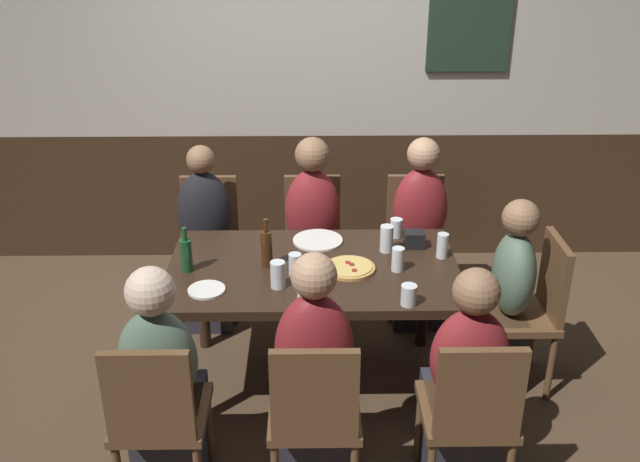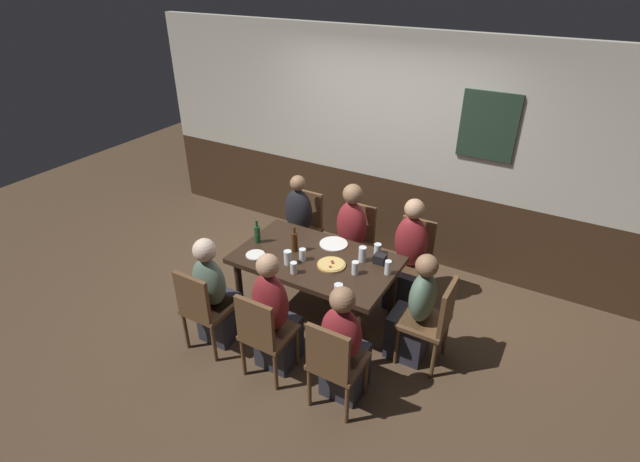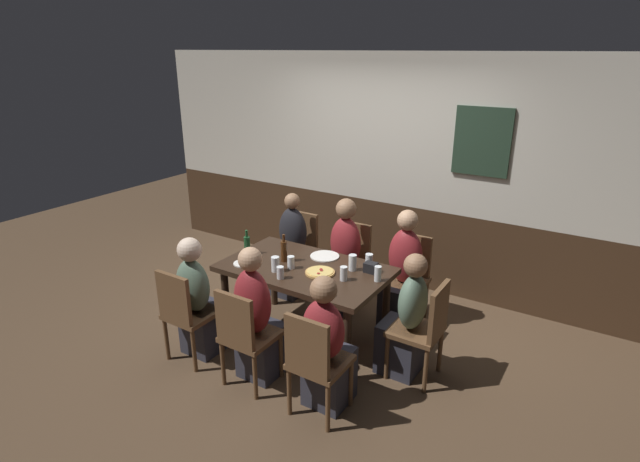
# 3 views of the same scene
# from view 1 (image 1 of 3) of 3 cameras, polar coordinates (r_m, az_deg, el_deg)

# --- Properties ---
(ground_plane) EXTENTS (12.00, 12.00, 0.00)m
(ground_plane) POSITION_cam_1_polar(r_m,az_deg,el_deg) (4.09, -0.52, -12.08)
(ground_plane) COLOR #4C3826
(wall_back) EXTENTS (6.40, 0.13, 2.60)m
(wall_back) POSITION_cam_1_polar(r_m,az_deg,el_deg) (5.04, -0.61, 11.71)
(wall_back) COLOR #3D2819
(wall_back) RESTS_ON ground_plane
(dining_table) EXTENTS (1.52, 0.90, 0.74)m
(dining_table) POSITION_cam_1_polar(r_m,az_deg,el_deg) (3.73, -0.55, -4.04)
(dining_table) COLOR black
(dining_table) RESTS_ON ground_plane
(chair_right_far) EXTENTS (0.40, 0.40, 0.88)m
(chair_right_far) POSITION_cam_1_polar(r_m,az_deg,el_deg) (4.62, 7.71, -0.42)
(chair_right_far) COLOR brown
(chair_right_far) RESTS_ON ground_plane
(chair_mid_far) EXTENTS (0.40, 0.40, 0.88)m
(chair_mid_far) POSITION_cam_1_polar(r_m,az_deg,el_deg) (4.57, -0.61, -0.48)
(chair_mid_far) COLOR brown
(chair_mid_far) RESTS_ON ground_plane
(chair_head_east) EXTENTS (0.40, 0.40, 0.88)m
(chair_head_east) POSITION_cam_1_polar(r_m,az_deg,el_deg) (3.99, 16.69, -5.73)
(chair_head_east) COLOR brown
(chair_head_east) RESTS_ON ground_plane
(chair_mid_near) EXTENTS (0.40, 0.40, 0.88)m
(chair_mid_near) POSITION_cam_1_polar(r_m,az_deg,el_deg) (3.10, -0.45, -14.44)
(chair_mid_near) COLOR brown
(chair_mid_near) RESTS_ON ground_plane
(chair_right_near) EXTENTS (0.40, 0.40, 0.88)m
(chair_right_near) POSITION_cam_1_polar(r_m,az_deg,el_deg) (3.17, 12.11, -14.02)
(chair_right_near) COLOR brown
(chair_right_near) RESTS_ON ground_plane
(chair_left_far) EXTENTS (0.40, 0.40, 0.88)m
(chair_left_far) POSITION_cam_1_polar(r_m,az_deg,el_deg) (4.62, -8.93, -0.53)
(chair_left_far) COLOR brown
(chair_left_far) RESTS_ON ground_plane
(chair_left_near) EXTENTS (0.40, 0.40, 0.88)m
(chair_left_near) POSITION_cam_1_polar(r_m,az_deg,el_deg) (3.17, -13.03, -14.19)
(chair_left_near) COLOR brown
(chair_left_near) RESTS_ON ground_plane
(person_right_far) EXTENTS (0.34, 0.37, 1.20)m
(person_right_far) POSITION_cam_1_polar(r_m,az_deg,el_deg) (4.47, 8.00, -1.16)
(person_right_far) COLOR #2D2D38
(person_right_far) RESTS_ON ground_plane
(person_mid_far) EXTENTS (0.34, 0.37, 1.20)m
(person_mid_far) POSITION_cam_1_polar(r_m,az_deg,el_deg) (4.42, -0.60, -1.16)
(person_mid_far) COLOR #2D2D38
(person_mid_far) RESTS_ON ground_plane
(person_head_east) EXTENTS (0.37, 0.34, 1.11)m
(person_head_east) POSITION_cam_1_polar(r_m,az_deg,el_deg) (3.96, 14.36, -6.19)
(person_head_east) COLOR #2D2D38
(person_head_east) RESTS_ON ground_plane
(person_mid_near) EXTENTS (0.34, 0.37, 1.19)m
(person_mid_near) POSITION_cam_1_polar(r_m,az_deg,el_deg) (3.22, -0.47, -12.52)
(person_mid_near) COLOR #2D2D38
(person_mid_near) RESTS_ON ground_plane
(person_right_near) EXTENTS (0.34, 0.37, 1.12)m
(person_right_near) POSITION_cam_1_polar(r_m,az_deg,el_deg) (3.31, 11.47, -12.60)
(person_right_near) COLOR #2D2D38
(person_right_near) RESTS_ON ground_plane
(person_left_far) EXTENTS (0.34, 0.37, 1.16)m
(person_left_far) POSITION_cam_1_polar(r_m,az_deg,el_deg) (4.48, -9.19, -1.57)
(person_left_far) COLOR #2D2D38
(person_left_far) RESTS_ON ground_plane
(person_left_near) EXTENTS (0.34, 0.37, 1.13)m
(person_left_near) POSITION_cam_1_polar(r_m,az_deg,el_deg) (3.30, -12.45, -12.62)
(person_left_near) COLOR #2D2D38
(person_left_near) RESTS_ON ground_plane
(pizza) EXTENTS (0.26, 0.26, 0.03)m
(pizza) POSITION_cam_1_polar(r_m,az_deg,el_deg) (3.65, 2.42, -2.99)
(pizza) COLOR tan
(pizza) RESTS_ON dining_table
(highball_clear) EXTENTS (0.07, 0.07, 0.14)m
(highball_clear) POSITION_cam_1_polar(r_m,az_deg,el_deg) (3.47, -3.43, -3.64)
(highball_clear) COLOR silver
(highball_clear) RESTS_ON dining_table
(pint_glass_stout) EXTENTS (0.06, 0.06, 0.14)m
(pint_glass_stout) POSITION_cam_1_polar(r_m,az_deg,el_deg) (3.81, 9.86, -1.30)
(pint_glass_stout) COLOR silver
(pint_glass_stout) RESTS_ON dining_table
(beer_glass_tall) EXTENTS (0.08, 0.08, 0.10)m
(beer_glass_tall) POSITION_cam_1_polar(r_m,az_deg,el_deg) (3.35, 7.19, -5.22)
(beer_glass_tall) COLOR silver
(beer_glass_tall) RESTS_ON dining_table
(beer_glass_half) EXTENTS (0.07, 0.07, 0.12)m
(beer_glass_half) POSITION_cam_1_polar(r_m,az_deg,el_deg) (3.58, -2.03, -2.84)
(beer_glass_half) COLOR silver
(beer_glass_half) RESTS_ON dining_table
(tumbler_water) EXTENTS (0.06, 0.06, 0.11)m
(tumbler_water) POSITION_cam_1_polar(r_m,az_deg,el_deg) (3.39, -1.34, -4.63)
(tumbler_water) COLOR silver
(tumbler_water) RESTS_ON dining_table
(tumbler_short) EXTENTS (0.07, 0.07, 0.15)m
(tumbler_short) POSITION_cam_1_polar(r_m,az_deg,el_deg) (3.84, 5.41, -0.75)
(tumbler_short) COLOR silver
(tumbler_short) RESTS_ON dining_table
(pint_glass_amber) EXTENTS (0.07, 0.07, 0.11)m
(pint_glass_amber) POSITION_cam_1_polar(r_m,az_deg,el_deg) (4.02, 6.18, 0.16)
(pint_glass_amber) COLOR silver
(pint_glass_amber) RESTS_ON dining_table
(pint_glass_pale) EXTENTS (0.06, 0.06, 0.13)m
(pint_glass_pale) POSITION_cam_1_polar(r_m,az_deg,el_deg) (3.65, 6.32, -2.41)
(pint_glass_pale) COLOR silver
(pint_glass_pale) RESTS_ON dining_table
(beer_bottle_green) EXTENTS (0.06, 0.06, 0.24)m
(beer_bottle_green) POSITION_cam_1_polar(r_m,az_deg,el_deg) (3.66, -10.77, -1.86)
(beer_bottle_green) COLOR #194723
(beer_bottle_green) RESTS_ON dining_table
(beer_bottle_brown) EXTENTS (0.06, 0.06, 0.27)m
(beer_bottle_brown) POSITION_cam_1_polar(r_m,az_deg,el_deg) (3.65, -4.34, -1.35)
(beer_bottle_brown) COLOR #42230F
(beer_bottle_brown) RESTS_ON dining_table
(plate_white_large) EXTENTS (0.28, 0.28, 0.01)m
(plate_white_large) POSITION_cam_1_polar(r_m,az_deg,el_deg) (3.95, -0.18, -0.76)
(plate_white_large) COLOR white
(plate_white_large) RESTS_ON dining_table
(plate_white_small) EXTENTS (0.18, 0.18, 0.01)m
(plate_white_small) POSITION_cam_1_polar(r_m,az_deg,el_deg) (3.50, -9.16, -4.72)
(plate_white_small) COLOR white
(plate_white_small) RESTS_ON dining_table
(condiment_caddy) EXTENTS (0.11, 0.09, 0.09)m
(condiment_caddy) POSITION_cam_1_polar(r_m,az_deg,el_deg) (3.91, 7.62, -0.67)
(condiment_caddy) COLOR black
(condiment_caddy) RESTS_ON dining_table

